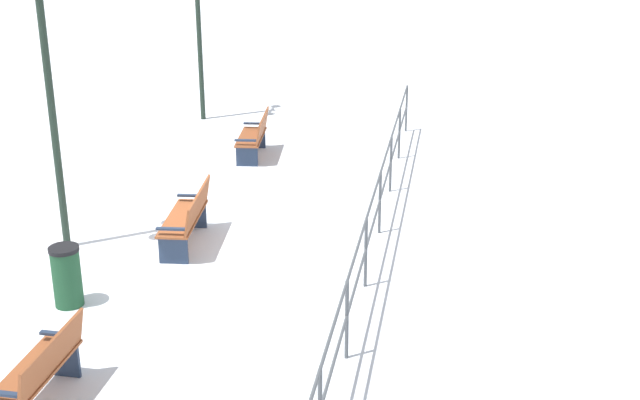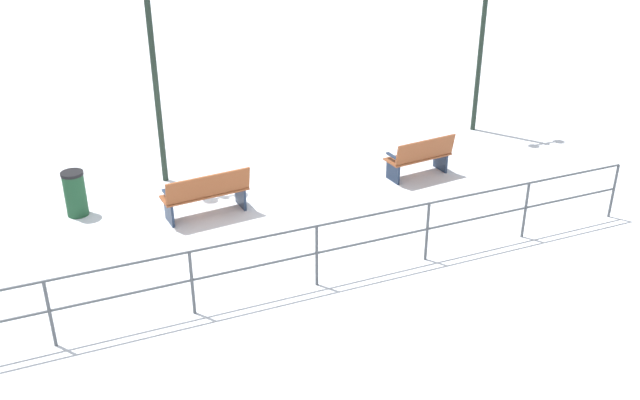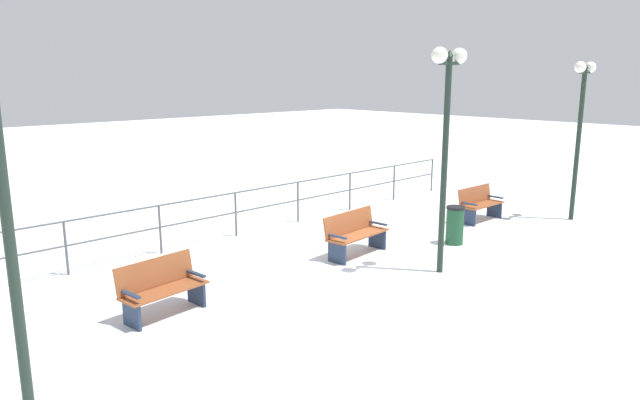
{
  "view_description": "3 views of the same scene",
  "coord_description": "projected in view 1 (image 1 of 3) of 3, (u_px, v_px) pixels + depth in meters",
  "views": [
    {
      "loc": [
        -4.51,
        12.57,
        5.88
      ],
      "look_at": [
        -2.4,
        -0.04,
        0.92
      ],
      "focal_mm": 48.79,
      "sensor_mm": 36.0,
      "label": 1
    },
    {
      "loc": [
        -12.46,
        2.83,
        6.53
      ],
      "look_at": [
        -2.19,
        -1.53,
        0.96
      ],
      "focal_mm": 40.65,
      "sensor_mm": 36.0,
      "label": 2
    },
    {
      "loc": [
        8.02,
        -8.97,
        3.88
      ],
      "look_at": [
        -1.65,
        0.3,
        0.96
      ],
      "focal_mm": 32.24,
      "sensor_mm": 36.0,
      "label": 3
    }
  ],
  "objects": [
    {
      "name": "ground_plane",
      "position": [
        177.0,
        244.0,
        14.38
      ],
      "size": [
        80.0,
        80.0,
        0.0
      ],
      "primitive_type": "plane",
      "color": "white",
      "rests_on": "ground"
    },
    {
      "name": "lamppost_middle",
      "position": [
        45.0,
        54.0,
        13.14
      ],
      "size": [
        0.3,
        0.94,
        4.39
      ],
      "color": "#1E2D23",
      "rests_on": "ground"
    },
    {
      "name": "bench_second",
      "position": [
        188.0,
        217.0,
        14.18
      ],
      "size": [
        0.72,
        1.7,
        0.95
      ],
      "rotation": [
        0.0,
        0.0,
        0.09
      ],
      "color": "brown",
      "rests_on": "ground"
    },
    {
      "name": "trash_bin",
      "position": [
        67.0,
        276.0,
        12.24
      ],
      "size": [
        0.43,
        0.43,
        0.9
      ],
      "color": "#1E4C2D",
      "rests_on": "ground"
    },
    {
      "name": "waterfront_railing",
      "position": [
        374.0,
        214.0,
        13.61
      ],
      "size": [
        0.05,
        14.3,
        1.11
      ],
      "color": "#4C5156",
      "rests_on": "ground"
    },
    {
      "name": "bench_nearest",
      "position": [
        255.0,
        136.0,
        18.49
      ],
      "size": [
        0.7,
        1.5,
        0.92
      ],
      "rotation": [
        0.0,
        0.0,
        0.1
      ],
      "color": "brown",
      "rests_on": "ground"
    },
    {
      "name": "bench_third",
      "position": [
        41.0,
        371.0,
        9.91
      ],
      "size": [
        0.58,
        1.5,
        0.92
      ],
      "rotation": [
        0.0,
        0.0,
        -0.02
      ],
      "color": "brown",
      "rests_on": "ground"
    }
  ]
}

